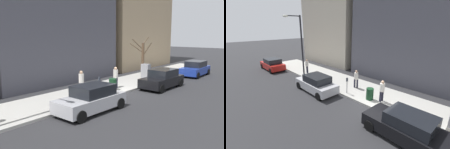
# 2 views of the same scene
# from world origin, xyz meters

# --- Properties ---
(ground_plane) EXTENTS (120.00, 120.00, 0.00)m
(ground_plane) POSITION_xyz_m (0.00, 0.00, 0.00)
(ground_plane) COLOR #2B2B2D
(sidewalk) EXTENTS (4.00, 36.00, 0.15)m
(sidewalk) POSITION_xyz_m (2.00, 0.00, 0.07)
(sidewalk) COLOR #B2AFA8
(sidewalk) RESTS_ON ground
(parked_car_black) EXTENTS (2.03, 4.25, 1.52)m
(parked_car_black) POSITION_xyz_m (-1.21, -2.76, 0.74)
(parked_car_black) COLOR black
(parked_car_black) RESTS_ON ground
(parked_car_silver) EXTENTS (1.99, 4.23, 1.52)m
(parked_car_silver) POSITION_xyz_m (-1.03, 5.24, 0.74)
(parked_car_silver) COLOR #B7B7BC
(parked_car_silver) RESTS_ON ground
(parked_car_red) EXTENTS (1.94, 4.21, 1.52)m
(parked_car_red) POSITION_xyz_m (-1.19, 14.90, 0.74)
(parked_car_red) COLOR red
(parked_car_red) RESTS_ON ground
(parking_meter) EXTENTS (0.14, 0.10, 1.35)m
(parking_meter) POSITION_xyz_m (0.45, 2.93, 0.98)
(parking_meter) COLOR slate
(parking_meter) RESTS_ON sidewalk
(streetlamp) EXTENTS (1.97, 0.32, 6.50)m
(streetlamp) POSITION_xyz_m (0.28, 9.97, 4.02)
(streetlamp) COLOR black
(streetlamp) RESTS_ON sidewalk
(trash_bin) EXTENTS (0.56, 0.56, 0.90)m
(trash_bin) POSITION_xyz_m (0.90, 0.93, 0.60)
(trash_bin) COLOR #14381E
(trash_bin) RESTS_ON sidewalk
(pedestrian_near_meter) EXTENTS (0.40, 0.36, 1.66)m
(pedestrian_near_meter) POSITION_xyz_m (1.26, 0.14, 1.09)
(pedestrian_near_meter) COLOR #1E1E2D
(pedestrian_near_meter) RESTS_ON sidewalk
(pedestrian_midblock) EXTENTS (0.36, 0.36, 1.66)m
(pedestrian_midblock) POSITION_xyz_m (1.90, 3.16, 1.09)
(pedestrian_midblock) COLOR #1E1E2D
(pedestrian_midblock) RESTS_ON sidewalk
(pedestrian_far_corner) EXTENTS (0.36, 0.39, 1.66)m
(pedestrian_far_corner) POSITION_xyz_m (1.11, 10.13, 1.09)
(pedestrian_far_corner) COLOR #1E1E2D
(pedestrian_far_corner) RESTS_ON sidewalk
(office_block_center) EXTENTS (12.32, 12.32, 14.63)m
(office_block_center) POSITION_xyz_m (11.66, 0.83, 7.32)
(office_block_center) COLOR #4C4C56
(office_block_center) RESTS_ON ground
(office_tower_right) EXTENTS (9.81, 9.81, 18.76)m
(office_tower_right) POSITION_xyz_m (10.41, 12.94, 9.38)
(office_tower_right) COLOR #BCB29E
(office_tower_right) RESTS_ON ground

